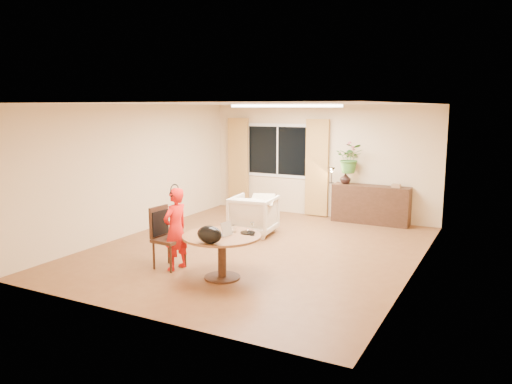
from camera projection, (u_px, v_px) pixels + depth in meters
The scene contains 24 objects.
floor at pixel (257, 250), 9.01m from camera, with size 6.50×6.50×0.00m, color brown.
ceiling at pixel (257, 104), 8.57m from camera, with size 6.50×6.50×0.00m, color white.
wall_back at pixel (321, 161), 11.63m from camera, with size 5.50×5.50×0.00m, color beige.
wall_left at pixel (136, 170), 10.04m from camera, with size 6.50×6.50×0.00m, color beige.
wall_right at pixel (418, 190), 7.54m from camera, with size 6.50×6.50×0.00m, color beige.
window at pixel (278, 151), 12.08m from camera, with size 1.70×0.03×1.30m.
curtain_left at pixel (238, 163), 12.55m from camera, with size 0.55×0.08×2.25m, color #996632.
curtain_right at pixel (317, 168), 11.60m from camera, with size 0.55×0.08×2.25m, color #996632.
ceiling_panel at pixel (285, 106), 9.62m from camera, with size 2.20×0.35×0.05m, color white.
dining_table at pixel (222, 244), 7.42m from camera, with size 1.18×1.18×0.67m.
dining_chair at pixel (169, 238), 7.90m from camera, with size 0.47×0.43×0.99m, color black, non-canonical shape.
child at pixel (176, 229), 7.83m from camera, with size 0.31×0.48×1.31m, color red.
laptop at pixel (219, 227), 7.41m from camera, with size 0.33×0.22×0.22m, color #B7B7BC, non-canonical shape.
tumbler at pixel (234, 229), 7.57m from camera, with size 0.07×0.07×0.11m, color white, non-canonical shape.
wine_glass at pixel (252, 229), 7.35m from camera, with size 0.07×0.07×0.20m, color white, non-canonical shape.
pot_lid at pixel (248, 232), 7.50m from camera, with size 0.22×0.22×0.04m, color white, non-canonical shape.
handbag at pixel (210, 235), 6.92m from camera, with size 0.38×0.22×0.25m, color black, non-canonical shape.
armchair at pixel (254, 215), 10.07m from camera, with size 0.84×0.86×0.79m, color beige.
throw at pixel (263, 196), 9.90m from camera, with size 0.45×0.55×0.03m, color beige, non-canonical shape.
sideboard at pixel (371, 204), 10.99m from camera, with size 1.69×0.41×0.84m, color black.
vase at pixel (345, 178), 11.17m from camera, with size 0.24×0.24×0.25m, color black.
bouquet at pixel (350, 158), 11.05m from camera, with size 0.59×0.51×0.66m, color #346A28.
book_stack at pixel (396, 186), 10.67m from camera, with size 0.19×0.14×0.08m, color #885F45, non-canonical shape.
desk_lamp at pixel (332, 175), 11.25m from camera, with size 0.15×0.15×0.37m, color black, non-canonical shape.
Camera 1 is at (4.00, -7.73, 2.55)m, focal length 35.00 mm.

